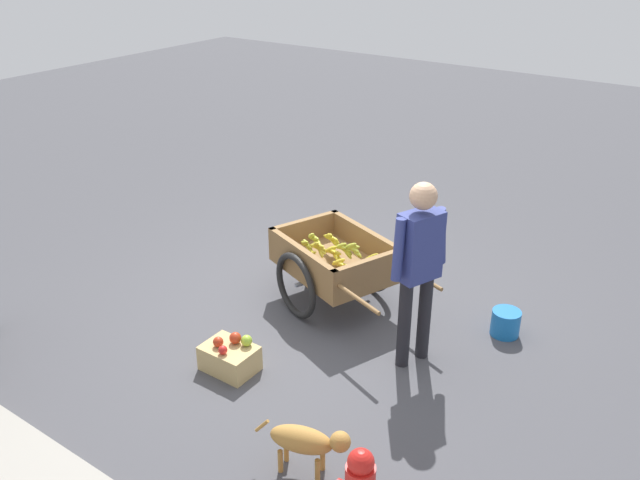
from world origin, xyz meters
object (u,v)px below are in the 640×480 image
Objects in this scene: dog at (307,441)px; apple_crate at (230,357)px; plastic_bucket at (506,323)px; fruit_cart at (335,262)px; vendor_person at (419,259)px.

dog is 1.48× the size of apple_crate.
apple_crate reaches higher than plastic_bucket.
dog is 2.53× the size of plastic_bucket.
plastic_bucket is (-1.57, -0.42, -0.32)m from fruit_cart.
plastic_bucket is 0.59× the size of apple_crate.
apple_crate is at bearing 85.59° from fruit_cart.
apple_crate is at bearing 39.97° from vendor_person.
fruit_cart reaches higher than apple_crate.
fruit_cart is at bearing 14.85° from plastic_bucket.
dog is at bearing 119.14° from fruit_cart.
vendor_person reaches higher than plastic_bucket.
fruit_cart is 1.13× the size of vendor_person.
vendor_person is at bearing -89.29° from dog.
plastic_bucket is at bearing -121.58° from vendor_person.
dog is at bearing 154.91° from apple_crate.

